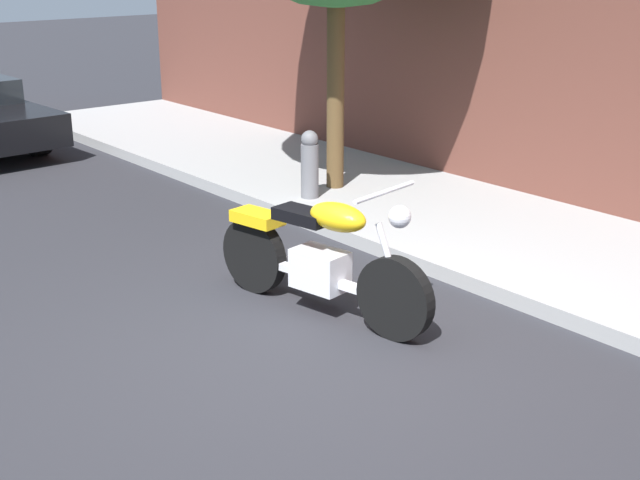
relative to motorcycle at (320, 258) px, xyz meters
name	(u,v)px	position (x,y,z in m)	size (l,w,h in m)	color
ground_plane	(305,348)	(0.43, -0.51, -0.47)	(60.00, 60.00, 0.00)	#28282D
sidewalk	(554,252)	(0.43, 2.54, -0.40)	(19.25, 2.53, 0.14)	#9A9A9A
motorcycle	(320,258)	(0.00, 0.00, 0.00)	(2.13, 0.73, 1.15)	black
fire_hydrant	(310,170)	(-2.33, 1.78, -0.02)	(0.20, 0.20, 0.91)	slate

